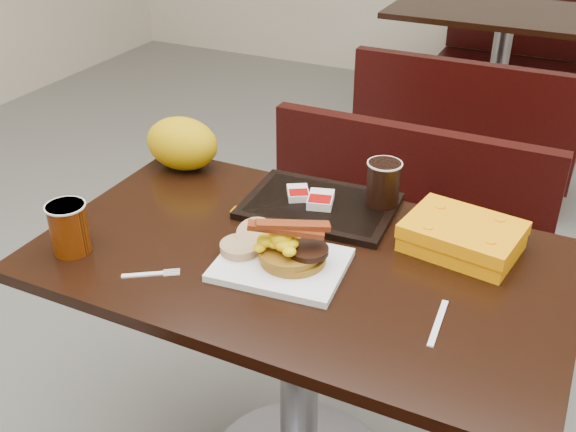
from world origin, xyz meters
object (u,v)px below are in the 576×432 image
at_px(bench_far_n, 518,49).
at_px(platter, 281,265).
at_px(bench_near_n, 387,249).
at_px(fork, 143,275).
at_px(coffee_cup_far, 383,183).
at_px(hashbrown_sleeve_right, 321,200).
at_px(table_near, 299,378).
at_px(coffee_cup_near, 69,228).
at_px(paper_bag, 182,143).
at_px(hashbrown_sleeve_left, 298,193).
at_px(table_far, 497,79).
at_px(clamshell, 462,236).
at_px(pancake_stack, 293,255).
at_px(knife, 438,323).
at_px(bench_far_s, 468,125).
at_px(tray, 320,206).

xyz_separation_m(bench_far_n, platter, (-0.02, -3.36, 0.40)).
distance_m(bench_near_n, fork, 1.04).
distance_m(bench_near_n, coffee_cup_far, 0.63).
height_order(platter, hashbrown_sleeve_right, hashbrown_sleeve_right).
bearing_deg(table_near, bench_near_n, 90.00).
height_order(coffee_cup_near, paper_bag, paper_bag).
height_order(coffee_cup_near, hashbrown_sleeve_left, coffee_cup_near).
height_order(table_far, clamshell, clamshell).
distance_m(bench_far_n, hashbrown_sleeve_right, 3.11).
xyz_separation_m(bench_near_n, clamshell, (0.32, -0.51, 0.42)).
bearing_deg(pancake_stack, bench_near_n, 90.25).
height_order(fork, knife, same).
bearing_deg(paper_bag, fork, -66.27).
relative_size(bench_far_n, platter, 3.59).
distance_m(knife, clamshell, 0.29).
height_order(table_near, knife, knife).
distance_m(bench_near_n, table_far, 1.90).
distance_m(bench_far_s, coffee_cup_near, 2.21).
bearing_deg(fork, bench_far_s, 48.98).
bearing_deg(fork, coffee_cup_far, 20.04).
distance_m(platter, tray, 0.28).
distance_m(table_near, clamshell, 0.55).
height_order(knife, paper_bag, paper_bag).
xyz_separation_m(hashbrown_sleeve_left, paper_bag, (-0.38, 0.05, 0.05)).
xyz_separation_m(platter, paper_bag, (-0.48, 0.34, 0.07)).
relative_size(coffee_cup_near, clamshell, 0.48).
bearing_deg(pancake_stack, platter, -143.36).
bearing_deg(bench_near_n, hashbrown_sleeve_left, -103.18).
relative_size(bench_near_n, hashbrown_sleeve_right, 11.93).
height_order(bench_far_s, coffee_cup_near, coffee_cup_near).
height_order(bench_far_s, clamshell, clamshell).
height_order(table_near, platter, platter).
bearing_deg(clamshell, bench_near_n, 130.53).
distance_m(platter, pancake_stack, 0.04).
bearing_deg(paper_bag, coffee_cup_far, 1.20).
xyz_separation_m(platter, fork, (-0.26, -0.16, -0.01)).
bearing_deg(hashbrown_sleeve_left, table_far, 56.90).
bearing_deg(tray, knife, -42.68).
height_order(table_far, coffee_cup_near, coffee_cup_near).
relative_size(hashbrown_sleeve_left, coffee_cup_far, 0.64).
relative_size(table_near, bench_near_n, 1.20).
relative_size(tray, clamshell, 1.49).
distance_m(bench_far_s, clamshell, 1.79).
distance_m(bench_far_n, knife, 3.44).
height_order(knife, hashbrown_sleeve_right, hashbrown_sleeve_right).
relative_size(pancake_stack, clamshell, 0.58).
bearing_deg(hashbrown_sleeve_left, platter, -102.50).
distance_m(knife, hashbrown_sleeve_left, 0.56).
bearing_deg(bench_far_s, bench_far_n, 90.00).
xyz_separation_m(table_near, hashbrown_sleeve_right, (-0.04, 0.21, 0.40)).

